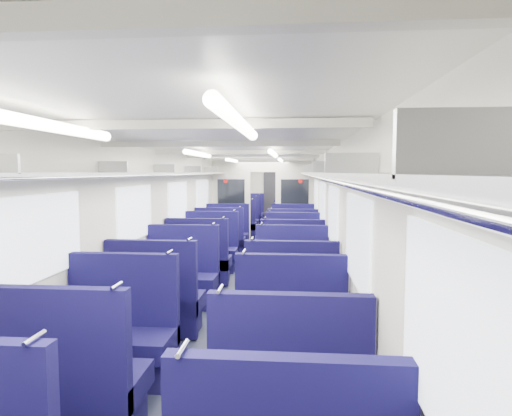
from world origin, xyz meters
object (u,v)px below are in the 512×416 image
seat_11 (292,280)px  seat_26 (249,215)px  seat_9 (291,305)px  seat_12 (199,263)px  seat_24 (246,218)px  seat_17 (293,245)px  seat_5 (290,400)px  seat_16 (220,242)px  seat_15 (292,254)px  seat_27 (293,216)px  seat_6 (119,339)px  seat_23 (293,223)px  seat_8 (156,304)px  seat_7 (291,342)px  seat_4 (67,389)px  seat_13 (292,265)px  seat_10 (181,280)px  seat_20 (237,226)px  seat_14 (210,252)px  seat_25 (293,219)px  seat_19 (293,237)px  seat_21 (293,227)px  seat_22 (242,222)px  bulkhead (263,200)px  end_door (273,197)px  seat_18 (227,236)px

seat_11 → seat_26: size_ratio=1.00×
seat_9 → seat_12: (-1.66, 2.37, 0.00)m
seat_24 → seat_17: bearing=-73.6°
seat_5 → seat_16: size_ratio=1.00×
seat_26 → seat_17: bearing=-76.0°
seat_15 → seat_27: size_ratio=1.00×
seat_6 → seat_26: (0.00, 12.39, 0.00)m
seat_17 → seat_23: same height
seat_8 → seat_7: bearing=-32.6°
seat_4 → seat_13: same height
seat_6 → seat_27: 12.47m
seat_6 → seat_10: 2.37m
seat_5 → seat_6: 1.94m
seat_20 → seat_6: bearing=-90.0°
seat_10 → seat_14: bearing=90.0°
seat_25 → seat_27: size_ratio=1.00×
seat_7 → seat_16: bearing=105.9°
seat_5 → seat_19: same height
seat_21 → seat_22: 2.04m
seat_7 → bulkhead: bearing=96.0°
seat_23 → seat_25: bearing=90.0°
seat_14 → seat_27: same height
seat_6 → seat_22: same height
seat_7 → seat_22: (-1.66, 10.02, 0.00)m
seat_11 → seat_17: bearing=90.0°
seat_6 → seat_25: same height
seat_20 → seat_26: bearing=90.0°
seat_4 → seat_20: (0.00, 9.92, 0.00)m
seat_5 → seat_7: size_ratio=1.00×
seat_15 → seat_17: bearing=90.0°
seat_5 → seat_6: bearing=148.8°
seat_20 → seat_22: 1.17m
seat_7 → seat_12: 3.89m
seat_13 → seat_23: same height
seat_13 → seat_15: bearing=90.0°
seat_12 → seat_15: size_ratio=1.00×
end_door → seat_4: (-0.83, -14.82, -0.62)m
bulkhead → seat_25: bearing=75.4°
seat_13 → seat_26: (-1.66, 8.81, 0.00)m
end_door → seat_18: bearing=-96.8°
seat_6 → seat_15: (1.66, 4.59, 0.00)m
seat_13 → seat_18: 3.68m
seat_18 → seat_20: same height
seat_15 → seat_27: bearing=90.0°
seat_8 → seat_23: bearing=79.5°
seat_8 → seat_22: 8.96m
seat_17 → seat_6: bearing=-106.2°
seat_10 → seat_27: (1.66, 9.99, 0.00)m
seat_18 → seat_24: bearing=90.0°
seat_9 → seat_16: same height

